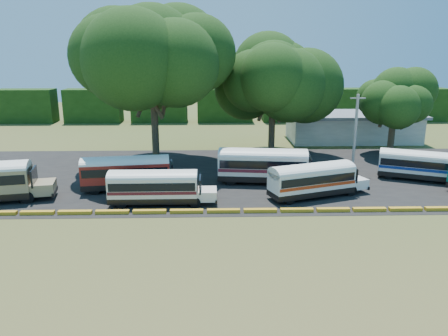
{
  "coord_description": "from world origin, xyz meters",
  "views": [
    {
      "loc": [
        -2.37,
        -32.34,
        12.82
      ],
      "look_at": [
        -1.32,
        6.0,
        2.42
      ],
      "focal_mm": 35.0,
      "sensor_mm": 36.0,
      "label": 1
    }
  ],
  "objects_px": {
    "bus_white_red": "(314,178)",
    "tree_west": "(152,54)",
    "bus_cream_west": "(156,185)",
    "bus_red": "(128,171)"
  },
  "relations": [
    {
      "from": "bus_red",
      "to": "tree_west",
      "type": "height_order",
      "value": "tree_west"
    },
    {
      "from": "bus_red",
      "to": "bus_white_red",
      "type": "distance_m",
      "value": 17.13
    },
    {
      "from": "bus_red",
      "to": "bus_white_red",
      "type": "bearing_deg",
      "value": -16.43
    },
    {
      "from": "bus_cream_west",
      "to": "bus_white_red",
      "type": "relative_size",
      "value": 0.95
    },
    {
      "from": "bus_white_red",
      "to": "tree_west",
      "type": "relative_size",
      "value": 0.55
    },
    {
      "from": "bus_cream_west",
      "to": "tree_west",
      "type": "bearing_deg",
      "value": 96.62
    },
    {
      "from": "bus_red",
      "to": "tree_west",
      "type": "bearing_deg",
      "value": 73.1
    },
    {
      "from": "bus_cream_west",
      "to": "tree_west",
      "type": "relative_size",
      "value": 0.52
    },
    {
      "from": "bus_red",
      "to": "bus_white_red",
      "type": "relative_size",
      "value": 1.05
    },
    {
      "from": "bus_white_red",
      "to": "tree_west",
      "type": "bearing_deg",
      "value": 123.41
    }
  ]
}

